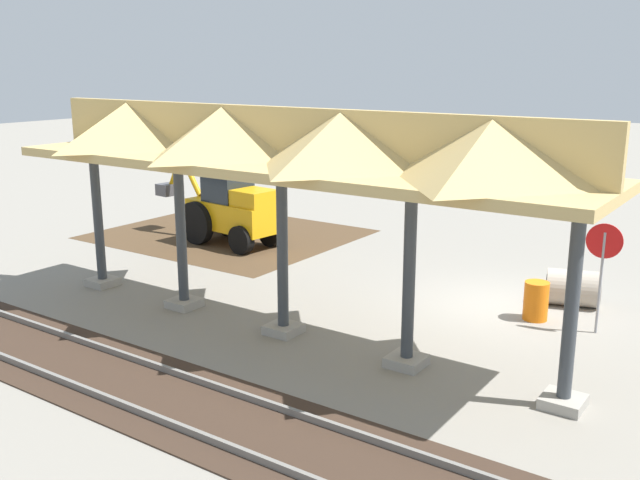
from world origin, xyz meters
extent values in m
plane|color=gray|center=(0.00, 0.00, 0.00)|extent=(120.00, 120.00, 0.00)
cube|color=#4C3823|center=(10.50, -1.84, 0.00)|extent=(8.17, 7.00, 0.01)
cube|color=#9E998E|center=(-2.81, 4.42, 0.10)|extent=(0.70, 0.70, 0.20)
cylinder|color=#383D42|center=(-2.81, 4.42, 1.80)|extent=(0.24, 0.24, 3.60)
cube|color=#9E998E|center=(0.22, 4.42, 0.10)|extent=(0.70, 0.70, 0.20)
cylinder|color=#383D42|center=(0.22, 4.42, 1.80)|extent=(0.24, 0.24, 3.60)
cube|color=#9E998E|center=(3.25, 4.42, 0.10)|extent=(0.70, 0.70, 0.20)
cylinder|color=#383D42|center=(3.25, 4.42, 1.80)|extent=(0.24, 0.24, 3.60)
cube|color=#9E998E|center=(6.29, 4.42, 0.10)|extent=(0.70, 0.70, 0.20)
cylinder|color=#383D42|center=(6.29, 4.42, 1.80)|extent=(0.24, 0.24, 3.60)
cube|color=#9E998E|center=(9.32, 4.42, 0.10)|extent=(0.70, 0.70, 0.20)
cylinder|color=#383D42|center=(9.32, 4.42, 1.80)|extent=(0.24, 0.24, 3.60)
cube|color=tan|center=(3.25, 4.42, 3.70)|extent=(13.33, 3.20, 0.20)
cube|color=tan|center=(3.25, 4.42, 4.35)|extent=(13.33, 0.20, 1.10)
pyramid|color=tan|center=(-1.29, 4.42, 4.35)|extent=(2.73, 3.20, 1.10)
pyramid|color=tan|center=(1.74, 4.42, 4.35)|extent=(2.73, 3.20, 1.10)
pyramid|color=tan|center=(4.77, 4.42, 4.35)|extent=(2.73, 3.20, 1.10)
pyramid|color=tan|center=(7.80, 4.42, 4.35)|extent=(2.73, 3.20, 1.10)
cube|color=slate|center=(0.00, 7.35, 0.07)|extent=(60.00, 0.08, 0.15)
cube|color=slate|center=(0.00, 8.79, 0.07)|extent=(60.00, 0.08, 0.15)
cube|color=#38281E|center=(0.00, 8.07, 0.01)|extent=(60.00, 2.58, 0.03)
cylinder|color=gray|center=(-2.36, 0.48, 1.13)|extent=(0.06, 0.06, 2.27)
cylinder|color=red|center=(-2.36, 0.48, 2.08)|extent=(0.76, 0.09, 0.76)
cube|color=orange|center=(9.42, -0.90, 0.97)|extent=(3.32, 1.65, 0.90)
cube|color=#1E262D|center=(9.62, -0.93, 2.12)|extent=(1.42, 1.31, 1.40)
cube|color=orange|center=(8.40, -0.79, 1.67)|extent=(1.27, 1.21, 0.50)
cylinder|color=black|center=(10.29, -1.72, 0.70)|extent=(1.42, 0.45, 1.40)
cylinder|color=black|center=(10.45, -0.30, 0.70)|extent=(1.42, 0.45, 1.40)
cylinder|color=black|center=(8.26, -1.43, 0.45)|extent=(0.93, 0.40, 0.90)
cylinder|color=black|center=(8.41, -0.14, 0.45)|extent=(0.93, 0.40, 0.90)
cylinder|color=orange|center=(11.46, -1.13, 2.08)|extent=(1.08, 0.30, 1.41)
cylinder|color=orange|center=(12.29, -1.22, 2.09)|extent=(0.89, 0.26, 1.35)
cube|color=#47474C|center=(12.65, -1.27, 1.46)|extent=(0.69, 0.86, 0.40)
cone|color=#4C3823|center=(11.59, -2.78, 0.00)|extent=(5.29, 5.29, 1.72)
cylinder|color=#9E9384|center=(-1.40, -1.09, 0.44)|extent=(1.44, 1.21, 0.88)
cylinder|color=black|center=(-0.81, -0.91, 0.44)|extent=(0.19, 0.55, 0.57)
cylinder|color=orange|center=(-0.99, 0.42, 0.45)|extent=(0.56, 0.56, 0.90)
camera|label=1|loc=(-5.75, 16.01, 5.76)|focal=40.00mm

